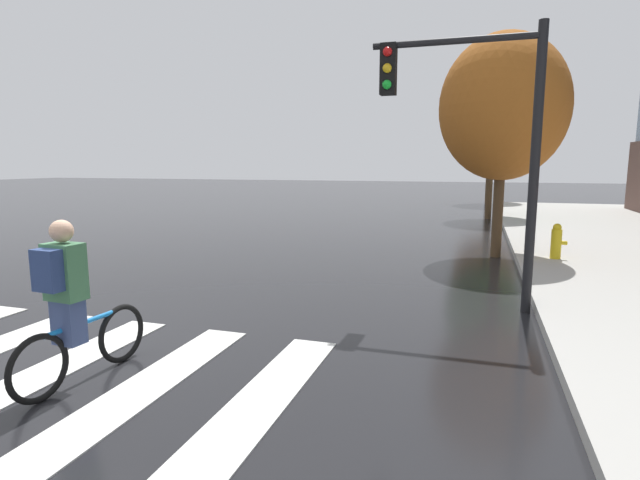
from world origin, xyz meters
TOP-DOWN VIEW (x-y plane):
  - ground_plane at (0.00, 0.00)m, footprint 120.00×120.00m
  - crosswalk_stripes at (-0.34, 0.00)m, footprint 6.71×3.39m
  - cyclist at (0.80, -0.19)m, footprint 0.38×1.71m
  - traffic_light_near at (4.54, 3.87)m, footprint 2.47×0.28m
  - fire_hydrant at (6.31, 7.85)m, footprint 0.33×0.22m
  - street_tree_near at (5.08, 8.54)m, footprint 2.92×2.92m
  - street_tree_mid at (5.05, 17.28)m, footprint 3.19×3.19m
  - street_tree_far at (5.14, 25.69)m, footprint 3.50×3.50m

SIDE VIEW (x-z plane):
  - ground_plane at x=0.00m, z-range 0.00..0.00m
  - crosswalk_stripes at x=-0.34m, z-range 0.00..0.01m
  - fire_hydrant at x=6.31m, z-range 0.14..0.92m
  - cyclist at x=0.80m, z-range 0.00..1.69m
  - traffic_light_near at x=4.54m, z-range 0.76..4.96m
  - street_tree_near at x=5.08m, z-range 0.91..6.10m
  - street_tree_mid at x=5.05m, z-range 0.99..6.66m
  - street_tree_far at x=5.14m, z-range 1.09..7.32m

